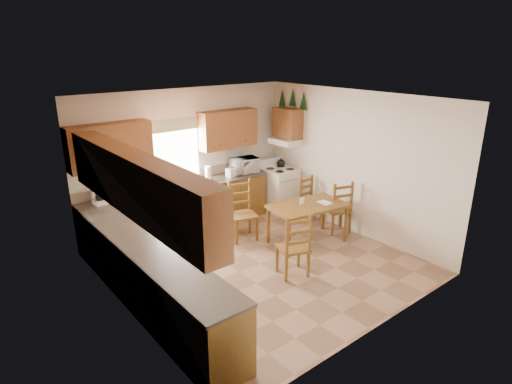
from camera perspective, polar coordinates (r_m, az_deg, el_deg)
floor at (r=7.22m, az=0.57°, el=-9.52°), size 4.50×4.50×0.00m
ceiling at (r=6.38m, az=0.65°, el=12.29°), size 4.50×4.50×0.00m
wall_left at (r=5.62m, az=-17.48°, el=-3.84°), size 4.50×4.50×0.00m
wall_right at (r=8.23m, az=12.84°, el=3.77°), size 4.50×4.50×0.00m
wall_back at (r=8.47m, az=-9.12°, el=4.43°), size 4.50×4.50×0.00m
wall_front at (r=5.25m, az=16.44°, el=-5.33°), size 4.50×4.50×0.00m
lower_cab_back at (r=8.32m, az=-9.99°, el=-2.48°), size 3.75×0.60×0.88m
lower_cab_left at (r=5.99m, az=-13.36°, el=-11.69°), size 0.60×3.60×0.88m
counter_back at (r=8.17m, az=-10.18°, el=0.53°), size 3.75×0.63×0.04m
counter_left at (r=5.77m, az=-13.70°, el=-7.75°), size 0.63×3.60×0.04m
backsplash at (r=8.38m, az=-11.18°, el=1.73°), size 3.75×0.01×0.18m
upper_cab_back_left at (r=7.58m, az=-18.90°, el=5.86°), size 1.41×0.33×0.75m
upper_cab_back_right at (r=8.67m, az=-3.76°, el=8.39°), size 1.25×0.33×0.75m
upper_cab_left at (r=5.37m, az=-15.78°, el=1.03°), size 0.33×3.60×0.75m
upper_cab_stove at (r=9.09m, az=4.21°, el=9.15°), size 0.33×0.62×0.62m
range_hood at (r=9.12m, az=3.92°, el=6.77°), size 0.44×0.62×0.12m
window_frame at (r=8.25m, az=-10.90°, el=5.38°), size 1.13×0.02×1.18m
window_pane at (r=8.25m, az=-10.88°, el=5.37°), size 1.05×0.01×1.10m
window_valance at (r=8.13m, az=-11.01°, el=8.77°), size 1.19×0.01×0.24m
sink_basin at (r=8.19m, az=-9.73°, el=0.90°), size 0.75×0.45×0.04m
pine_decal_a at (r=8.88m, az=6.35°, el=11.99°), size 0.22×0.22×0.36m
pine_decal_b at (r=9.10m, az=4.91°, el=12.46°), size 0.22×0.22×0.36m
pine_decal_c at (r=9.34m, az=3.52°, el=12.41°), size 0.22×0.22×0.36m
stove at (r=9.29m, az=3.19°, el=0.23°), size 0.63×0.65×0.92m
coffeemaker at (r=7.59m, az=-20.16°, el=-0.42°), size 0.18×0.22×0.31m
paper_towel at (r=8.45m, az=-6.39°, el=2.48°), size 0.13×0.13×0.28m
toaster at (r=8.67m, az=-3.25°, el=2.65°), size 0.24×0.18×0.18m
microwave at (r=8.91m, az=-1.57°, el=3.58°), size 0.57×0.45×0.31m
dining_table at (r=7.86m, az=6.84°, el=-4.20°), size 1.47×0.98×0.73m
chair_near_left at (r=6.71m, az=4.96°, el=-6.91°), size 0.55×0.54×1.04m
chair_near_right at (r=8.35m, az=10.79°, el=-1.88°), size 0.54×0.53×1.04m
chair_far_left at (r=7.88m, az=-1.72°, el=-2.60°), size 0.57×0.55×1.09m
chair_far_right at (r=8.81m, az=7.34°, el=-1.02°), size 0.38×0.37×0.91m
table_paper at (r=7.87m, az=9.15°, el=-1.40°), size 0.20×0.26×0.00m
table_card at (r=7.72m, az=6.17°, el=-1.21°), size 0.09×0.04×0.12m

